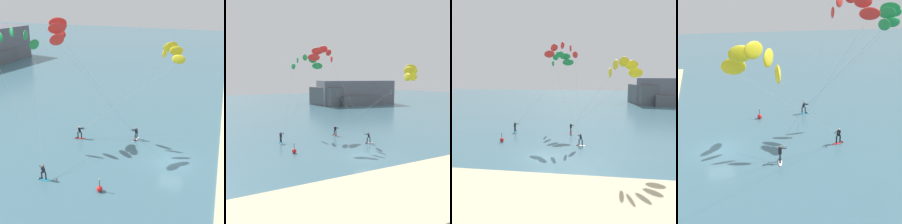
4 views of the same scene
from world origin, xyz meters
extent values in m
plane|color=#426B7A|center=(0.00, 0.00, 0.00)|extent=(240.00, 240.00, 0.00)
ellipsoid|color=white|center=(3.96, 5.09, 0.04)|extent=(1.54, 0.70, 0.08)
cube|color=black|center=(3.56, 5.18, 0.09)|extent=(0.34, 0.35, 0.02)
cylinder|color=black|center=(4.17, 5.04, 0.47)|extent=(0.14, 0.14, 0.78)
cylinder|color=black|center=(3.75, 5.14, 0.47)|extent=(0.14, 0.14, 0.78)
cube|color=black|center=(3.96, 5.09, 1.16)|extent=(0.38, 0.37, 0.63)
sphere|color=#9E7051|center=(3.96, 5.09, 1.58)|extent=(0.20, 0.20, 0.20)
cylinder|color=black|center=(3.73, 5.59, 1.31)|extent=(0.26, 0.51, 0.03)
cylinder|color=black|center=(3.74, 5.29, 1.34)|extent=(0.50, 0.48, 0.15)
cylinder|color=black|center=(3.94, 5.38, 1.34)|extent=(0.12, 0.61, 0.15)
ellipsoid|color=red|center=(2.30, 13.88, 12.61)|extent=(0.95, 1.88, 1.10)
ellipsoid|color=red|center=(1.58, 13.54, 13.63)|extent=(0.39, 1.90, 1.10)
ellipsoid|color=red|center=(0.33, 12.97, 14.03)|extent=(1.08, 1.85, 1.10)
ellipsoid|color=red|center=(-0.91, 12.40, 13.63)|extent=(1.60, 1.52, 1.10)
ellipsoid|color=red|center=(-1.64, 12.07, 12.61)|extent=(1.88, 0.95, 1.10)
cylinder|color=#B2B2B7|center=(3.02, 9.73, 6.81)|extent=(1.44, 8.31, 11.01)
cylinder|color=#B2B2B7|center=(1.05, 8.83, 6.81)|extent=(5.38, 6.50, 11.01)
ellipsoid|color=red|center=(1.88, 11.76, 0.04)|extent=(0.64, 1.54, 0.08)
cube|color=black|center=(1.80, 12.17, 0.09)|extent=(0.34, 0.33, 0.02)
cylinder|color=black|center=(1.92, 11.55, 0.47)|extent=(0.14, 0.14, 0.78)
cylinder|color=black|center=(1.84, 11.98, 0.47)|extent=(0.14, 0.14, 0.78)
cube|color=black|center=(1.88, 11.76, 1.16)|extent=(0.35, 0.37, 0.63)
sphere|color=beige|center=(1.88, 11.76, 1.58)|extent=(0.20, 0.20, 0.20)
cylinder|color=black|center=(2.21, 11.32, 1.31)|extent=(0.35, 0.46, 0.03)
cylinder|color=black|center=(2.13, 11.61, 1.34)|extent=(0.56, 0.39, 0.15)
cylinder|color=black|center=(1.96, 11.48, 1.34)|extent=(0.24, 0.60, 0.15)
ellipsoid|color=yellow|center=(7.39, 1.14, 9.62)|extent=(0.56, 1.66, 1.10)
ellipsoid|color=yellow|center=(7.95, 1.55, 10.50)|extent=(0.70, 1.66, 1.10)
ellipsoid|color=yellow|center=(8.90, 2.25, 10.84)|extent=(1.23, 1.50, 1.10)
ellipsoid|color=yellow|center=(9.85, 2.95, 10.50)|extent=(1.56, 1.12, 1.10)
ellipsoid|color=yellow|center=(10.41, 3.36, 9.62)|extent=(1.66, 0.56, 1.10)
cylinder|color=#B2B2B7|center=(4.80, 6.23, 5.32)|extent=(5.20, 10.20, 8.03)
cylinder|color=#B2B2B7|center=(6.31, 7.34, 5.32)|extent=(8.22, 7.98, 8.03)
ellipsoid|color=#23ADD1|center=(-7.37, 11.21, 0.04)|extent=(0.43, 1.52, 0.08)
cube|color=black|center=(-7.39, 11.62, 0.09)|extent=(0.30, 0.29, 0.02)
cylinder|color=black|center=(-7.36, 10.99, 0.47)|extent=(0.14, 0.14, 0.78)
cylinder|color=black|center=(-7.38, 11.43, 0.47)|extent=(0.14, 0.14, 0.78)
cube|color=black|center=(-7.37, 11.21, 1.16)|extent=(0.31, 0.33, 0.63)
sphere|color=#9E7051|center=(-7.37, 11.21, 1.58)|extent=(0.20, 0.20, 0.20)
cylinder|color=black|center=(-6.99, 11.61, 1.31)|extent=(0.40, 0.42, 0.03)
cylinder|color=black|center=(-7.26, 11.49, 1.34)|extent=(0.31, 0.59, 0.15)
cylinder|color=black|center=(-7.10, 11.33, 1.34)|extent=(0.59, 0.33, 0.15)
ellipsoid|color=#1E9347|center=(0.82, 16.42, 11.53)|extent=(1.99, 0.36, 1.10)
ellipsoid|color=#1E9347|center=(0.21, 17.00, 12.60)|extent=(1.94, 1.08, 1.10)
ellipsoid|color=#1E9347|center=(-0.82, 18.00, 13.01)|extent=(1.61, 1.65, 1.10)
cylinder|color=#B2B2B7|center=(-3.08, 14.01, 6.27)|extent=(7.82, 4.83, 9.93)
cylinder|color=#B2B2B7|center=(-4.72, 15.59, 6.27)|extent=(4.54, 7.99, 9.93)
sphere|color=red|center=(-7.25, 5.42, 0.28)|extent=(0.56, 0.56, 0.56)
cylinder|color=#262628|center=(-7.25, 5.42, 0.91)|extent=(0.06, 0.06, 0.70)
sphere|color=#F2F2CC|center=(-7.25, 5.42, 1.32)|extent=(0.12, 0.12, 0.12)
camera|label=1|loc=(-28.91, -3.65, 17.30)|focal=49.19mm
camera|label=2|loc=(-17.22, -25.50, 9.64)|focal=41.52mm
camera|label=3|loc=(6.10, -25.53, 9.42)|focal=37.99mm
camera|label=4|loc=(27.12, -0.85, 13.59)|focal=48.30mm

